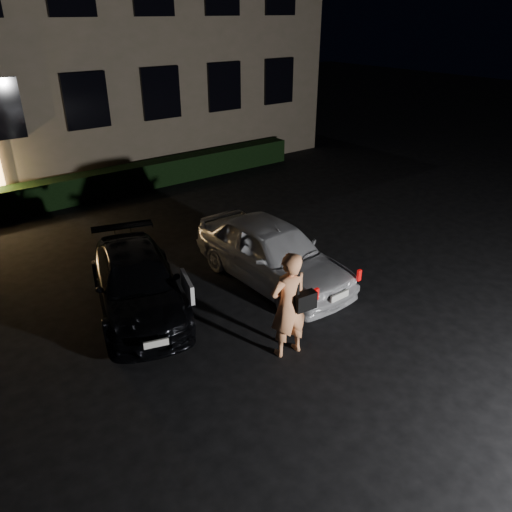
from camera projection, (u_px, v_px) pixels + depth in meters
ground at (330, 351)px, 9.04m from camera, size 80.00×80.00×0.00m
hedge at (103, 184)px, 16.33m from camera, size 15.00×0.70×0.85m
sedan at (137, 283)px, 10.10m from camera, size 2.71×4.31×1.16m
hatch at (272, 252)px, 11.08m from camera, size 1.75×4.22×1.43m
man at (289, 305)px, 8.57m from camera, size 0.83×0.55×1.99m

